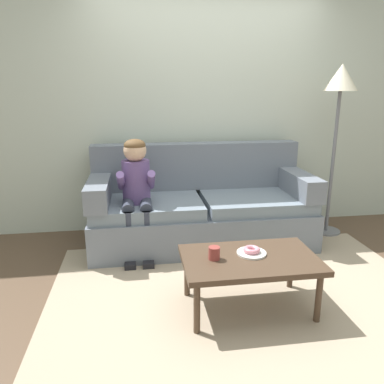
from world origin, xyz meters
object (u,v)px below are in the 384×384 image
object	(u,v)px
floor_lamp	(340,97)
coffee_table	(250,263)
donut	(252,250)
toy_controller	(278,276)
couch	(201,209)
mug	(214,253)
person_child	(136,186)

from	to	relation	value
floor_lamp	coffee_table	bearing A→B (deg)	-134.56
floor_lamp	donut	bearing A→B (deg)	-135.09
donut	toy_controller	size ratio (longest dim) A/B	0.53
couch	donut	xyz separation A→B (m)	(0.15, -1.23, 0.09)
coffee_table	donut	size ratio (longest dim) A/B	7.91
mug	toy_controller	bearing A→B (deg)	30.97
toy_controller	coffee_table	bearing A→B (deg)	-153.83
person_child	mug	xyz separation A→B (m)	(0.51, -1.06, -0.22)
mug	coffee_table	bearing A→B (deg)	-1.42
coffee_table	toy_controller	bearing A→B (deg)	45.80
mug	floor_lamp	xyz separation A→B (m)	(1.54, 1.30, 1.01)
coffee_table	person_child	size ratio (longest dim) A/B	0.86
mug	donut	bearing A→B (deg)	8.59
couch	toy_controller	xyz separation A→B (m)	(0.50, -0.90, -0.33)
couch	coffee_table	size ratio (longest dim) A/B	2.30
donut	toy_controller	world-z (taller)	donut
couch	mug	world-z (taller)	couch
coffee_table	mug	world-z (taller)	mug
mug	person_child	bearing A→B (deg)	115.88
coffee_table	donut	xyz separation A→B (m)	(0.02, 0.05, 0.08)
donut	person_child	bearing A→B (deg)	127.99
mug	floor_lamp	bearing A→B (deg)	40.12
coffee_table	floor_lamp	xyz separation A→B (m)	(1.29, 1.31, 1.10)
person_child	donut	xyz separation A→B (m)	(0.80, -1.02, -0.23)
person_child	coffee_table	bearing A→B (deg)	-54.17
mug	toy_controller	world-z (taller)	mug
couch	toy_controller	world-z (taller)	couch
person_child	floor_lamp	distance (m)	2.22
mug	floor_lamp	world-z (taller)	floor_lamp
person_child	floor_lamp	world-z (taller)	floor_lamp
donut	coffee_table	bearing A→B (deg)	-117.12
person_child	mug	distance (m)	1.20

